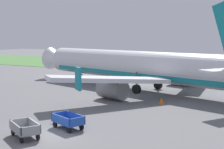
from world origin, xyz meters
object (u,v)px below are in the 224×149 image
at_px(baggage_cart_second_in_row, 25,129).
at_px(traffic_cone_near_plane, 161,101).
at_px(airplane, 139,66).
at_px(baggage_cart_third_in_row, 68,121).

distance_m(baggage_cart_second_in_row, traffic_cone_near_plane, 15.42).
relative_size(baggage_cart_second_in_row, traffic_cone_near_plane, 5.09).
xyz_separation_m(airplane, traffic_cone_near_plane, (5.53, -6.71, -2.71)).
bearing_deg(baggage_cart_third_in_row, baggage_cart_second_in_row, -112.57).
height_order(airplane, traffic_cone_near_plane, airplane).
bearing_deg(airplane, traffic_cone_near_plane, -50.48).
relative_size(baggage_cart_second_in_row, baggage_cart_third_in_row, 0.97).
bearing_deg(baggage_cart_second_in_row, baggage_cart_third_in_row, 67.43).
height_order(baggage_cart_second_in_row, traffic_cone_near_plane, baggage_cart_second_in_row).
relative_size(airplane, traffic_cone_near_plane, 54.27).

